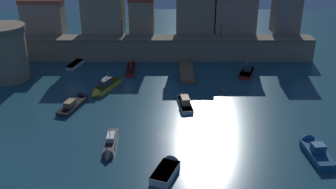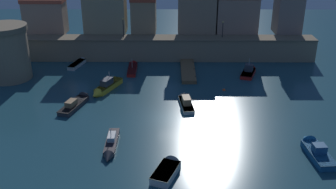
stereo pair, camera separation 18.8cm
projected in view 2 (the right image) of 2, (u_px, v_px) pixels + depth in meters
ground_plane at (168, 118)px, 51.73m from camera, size 128.55×128.55×0.00m
quay_wall at (169, 48)px, 71.99m from camera, size 51.50×3.69×4.02m
old_town_backdrop at (163, 12)px, 73.31m from camera, size 50.32×6.08×8.56m
fortress_tower at (7, 52)px, 62.49m from camera, size 7.13×7.13×8.59m
pier_dock at (188, 71)px, 66.50m from camera, size 2.27×10.14×0.70m
quay_lamp_0 at (123, 24)px, 70.28m from camera, size 0.32×0.32×3.42m
quay_lamp_1 at (223, 26)px, 70.29m from camera, size 0.32×0.32×2.91m
moored_boat_0 at (106, 87)px, 59.52m from camera, size 4.25×7.08×2.89m
moored_boat_1 at (111, 145)px, 45.00m from camera, size 1.28×6.79×2.44m
moored_boat_2 at (249, 71)px, 66.09m from camera, size 3.52×5.91×3.39m
moored_boat_3 at (79, 63)px, 69.96m from camera, size 2.73×5.92×1.21m
moored_boat_4 at (314, 149)px, 44.13m from camera, size 2.43×6.79×2.12m
moored_boat_5 at (133, 67)px, 67.86m from camera, size 1.46×6.88×2.60m
moored_boat_6 at (185, 101)px, 55.70m from camera, size 2.27×6.62×1.83m
moored_boat_7 at (78, 102)px, 55.41m from camera, size 3.64×7.33×1.80m
moored_boat_8 at (169, 168)px, 40.88m from camera, size 3.49×5.27×1.79m
mooring_buoy_0 at (224, 90)px, 59.94m from camera, size 0.48×0.48×0.48m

